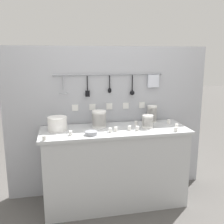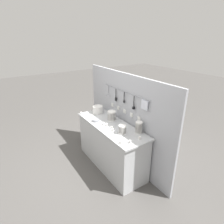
# 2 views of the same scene
# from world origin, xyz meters

# --- Properties ---
(ground_plane) EXTENTS (20.00, 20.00, 0.00)m
(ground_plane) POSITION_xyz_m (0.00, 0.00, 0.00)
(ground_plane) COLOR #514F4C
(counter) EXTENTS (1.60, 0.57, 0.87)m
(counter) POSITION_xyz_m (0.00, 0.00, 0.44)
(counter) COLOR #B7BABC
(counter) RESTS_ON ground
(back_wall) EXTENTS (2.40, 0.11, 1.75)m
(back_wall) POSITION_xyz_m (0.00, 0.32, 0.88)
(back_wall) COLOR #A8AAB2
(back_wall) RESTS_ON ground
(bowl_stack_tall_left) EXTENTS (0.11, 0.11, 0.20)m
(bowl_stack_tall_left) POSITION_xyz_m (0.50, 0.21, 0.97)
(bowl_stack_tall_left) COLOR white
(bowl_stack_tall_left) RESTS_ON counter
(bowl_stack_wide_centre) EXTENTS (0.15, 0.15, 0.18)m
(bowl_stack_wide_centre) POSITION_xyz_m (-0.15, 0.11, 0.96)
(bowl_stack_wide_centre) COLOR white
(bowl_stack_wide_centre) RESTS_ON counter
(bowl_stack_back_corner) EXTENTS (0.12, 0.12, 0.14)m
(bowl_stack_back_corner) POSITION_xyz_m (0.36, -0.02, 0.94)
(bowl_stack_back_corner) COLOR white
(bowl_stack_back_corner) RESTS_ON counter
(plate_stack) EXTENTS (0.20, 0.20, 0.15)m
(plate_stack) POSITION_xyz_m (-0.60, 0.07, 0.94)
(plate_stack) COLOR white
(plate_stack) RESTS_ON counter
(steel_mixing_bowl) EXTENTS (0.13, 0.13, 0.04)m
(steel_mixing_bowl) POSITION_xyz_m (-0.28, -0.16, 0.89)
(steel_mixing_bowl) COLOR #93969E
(steel_mixing_bowl) RESTS_ON counter
(cup_front_right) EXTENTS (0.04, 0.04, 0.05)m
(cup_front_right) POSITION_xyz_m (0.22, -0.11, 0.89)
(cup_front_right) COLOR white
(cup_front_right) RESTS_ON counter
(cup_back_right) EXTENTS (0.04, 0.04, 0.05)m
(cup_back_right) POSITION_xyz_m (0.14, -0.08, 0.89)
(cup_back_right) COLOR white
(cup_back_right) RESTS_ON counter
(cup_back_left) EXTENTS (0.04, 0.04, 0.05)m
(cup_back_left) POSITION_xyz_m (0.60, -0.23, 0.89)
(cup_back_left) COLOR white
(cup_back_left) RESTS_ON counter
(cup_mid_row) EXTENTS (0.04, 0.04, 0.05)m
(cup_mid_row) POSITION_xyz_m (-0.07, -0.11, 0.89)
(cup_mid_row) COLOR white
(cup_mid_row) RESTS_ON counter
(cup_front_left) EXTENTS (0.04, 0.04, 0.05)m
(cup_front_left) POSITION_xyz_m (0.66, 0.09, 0.89)
(cup_front_left) COLOR white
(cup_front_left) RESTS_ON counter
(cup_beside_plates) EXTENTS (0.04, 0.04, 0.05)m
(cup_beside_plates) POSITION_xyz_m (0.67, -0.11, 0.89)
(cup_beside_plates) COLOR white
(cup_beside_plates) RESTS_ON counter
(cup_edge_far) EXTENTS (0.04, 0.04, 0.05)m
(cup_edge_far) POSITION_xyz_m (0.27, 0.11, 0.89)
(cup_edge_far) COLOR white
(cup_edge_far) RESTS_ON counter
(cup_edge_near) EXTENTS (0.04, 0.04, 0.05)m
(cup_edge_near) POSITION_xyz_m (-0.73, -0.25, 0.89)
(cup_edge_near) COLOR white
(cup_edge_near) RESTS_ON counter
(cup_centre) EXTENTS (0.04, 0.04, 0.05)m
(cup_centre) POSITION_xyz_m (-0.01, -0.09, 0.89)
(cup_centre) COLOR white
(cup_centre) RESTS_ON counter
(cup_by_caddy) EXTENTS (0.04, 0.04, 0.05)m
(cup_by_caddy) POSITION_xyz_m (-0.48, -0.13, 0.89)
(cup_by_caddy) COLOR white
(cup_by_caddy) RESTS_ON counter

